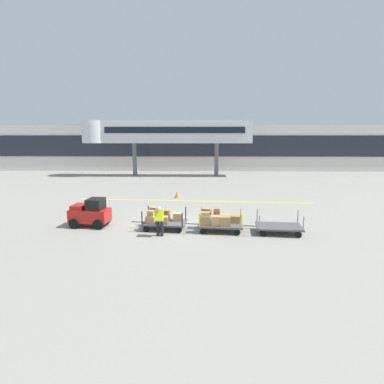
# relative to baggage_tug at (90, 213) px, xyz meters

# --- Properties ---
(ground_plane) EXTENTS (120.00, 120.00, 0.00)m
(ground_plane) POSITION_rel_baggage_tug_xyz_m (4.28, 0.58, -0.75)
(ground_plane) COLOR gray
(apron_lead_line) EXTENTS (17.73, 1.46, 0.01)m
(apron_lead_line) POSITION_rel_baggage_tug_xyz_m (5.56, 6.62, -0.75)
(apron_lead_line) COLOR yellow
(apron_lead_line) RESTS_ON ground_plane
(terminal_building) EXTENTS (63.34, 2.51, 6.21)m
(terminal_building) POSITION_rel_baggage_tug_xyz_m (4.28, 26.56, 2.36)
(terminal_building) COLOR beige
(terminal_building) RESTS_ON ground_plane
(jet_bridge) EXTENTS (20.00, 3.00, 6.56)m
(jet_bridge) POSITION_rel_baggage_tug_xyz_m (1.48, 20.57, 4.46)
(jet_bridge) COLOR silver
(jet_bridge) RESTS_ON ground_plane
(baggage_tug) EXTENTS (2.20, 1.41, 1.58)m
(baggage_tug) POSITION_rel_baggage_tug_xyz_m (0.00, 0.00, 0.00)
(baggage_tug) COLOR red
(baggage_tug) RESTS_ON ground_plane
(baggage_cart_lead) EXTENTS (3.06, 1.62, 1.11)m
(baggage_cart_lead) POSITION_rel_baggage_tug_xyz_m (4.04, -0.37, -0.21)
(baggage_cart_lead) COLOR #4C4C4F
(baggage_cart_lead) RESTS_ON ground_plane
(baggage_cart_middle) EXTENTS (3.06, 1.62, 1.16)m
(baggage_cart_middle) POSITION_rel_baggage_tug_xyz_m (6.99, -0.71, -0.17)
(baggage_cart_middle) COLOR #4C4C4F
(baggage_cart_middle) RESTS_ON ground_plane
(baggage_cart_tail) EXTENTS (3.06, 1.62, 1.10)m
(baggage_cart_tail) POSITION_rel_baggage_tug_xyz_m (10.11, -1.02, -0.41)
(baggage_cart_tail) COLOR #4C4C4F
(baggage_cart_tail) RESTS_ON ground_plane
(baggage_handler) EXTENTS (0.42, 0.45, 1.56)m
(baggage_handler) POSITION_rel_baggage_tug_xyz_m (4.03, -1.64, 0.11)
(baggage_handler) COLOR black
(baggage_handler) RESTS_ON ground_plane
(safety_cone_near) EXTENTS (0.36, 0.36, 0.55)m
(safety_cone_near) POSITION_rel_baggage_tug_xyz_m (4.25, 7.78, -0.48)
(safety_cone_near) COLOR orange
(safety_cone_near) RESTS_ON ground_plane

